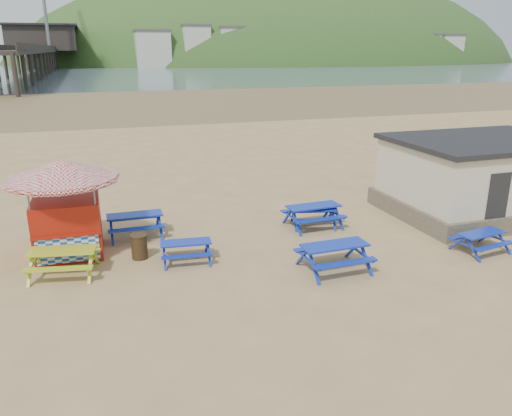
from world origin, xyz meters
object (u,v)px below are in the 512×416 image
object	(u,v)px
picnic_table_blue_a	(135,225)
amenity_block	(482,176)
picnic_table_yellow	(64,262)
litter_bin	(139,246)
ice_cream_kiosk	(64,195)
picnic_table_blue_b	(313,217)

from	to	relation	value
picnic_table_blue_a	amenity_block	size ratio (longest dim) A/B	0.27
picnic_table_yellow	litter_bin	bearing A→B (deg)	25.38
ice_cream_kiosk	litter_bin	xyz separation A→B (m)	(2.18, -1.20, -1.63)
amenity_block	picnic_table_blue_a	bearing A→B (deg)	173.15
picnic_table_blue_a	picnic_table_blue_b	xyz separation A→B (m)	(6.68, -1.10, -0.05)
litter_bin	amenity_block	bearing A→B (deg)	2.05
picnic_table_blue_a	amenity_block	world-z (taller)	amenity_block
ice_cream_kiosk	litter_bin	size ratio (longest dim) A/B	4.49
amenity_block	picnic_table_blue_b	bearing A→B (deg)	175.43
picnic_table_blue_b	amenity_block	distance (m)	7.47
litter_bin	picnic_table_yellow	bearing A→B (deg)	-165.98
picnic_table_blue_a	picnic_table_blue_b	size ratio (longest dim) A/B	0.99
picnic_table_blue_b	amenity_block	xyz separation A→B (m)	(7.35, -0.59, 1.20)
picnic_table_blue_a	amenity_block	xyz separation A→B (m)	(14.02, -1.68, 1.15)
picnic_table_yellow	litter_bin	size ratio (longest dim) A/B	2.73
picnic_table_blue_b	ice_cream_kiosk	xyz separation A→B (m)	(-8.93, 0.11, 1.68)
picnic_table_blue_a	ice_cream_kiosk	bearing A→B (deg)	-155.81
picnic_table_blue_a	litter_bin	xyz separation A→B (m)	(-0.08, -2.19, 0.00)
picnic_table_yellow	amenity_block	distance (m)	16.50
picnic_table_blue_a	picnic_table_yellow	world-z (taller)	picnic_table_blue_a
picnic_table_yellow	litter_bin	xyz separation A→B (m)	(2.32, 0.58, 0.00)
ice_cream_kiosk	litter_bin	distance (m)	2.97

